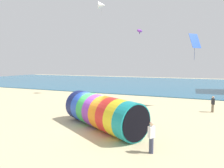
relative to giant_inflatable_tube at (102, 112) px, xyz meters
The scene contains 8 objects.
ground_plane 1.62m from the giant_inflatable_tube, behind, with size 120.00×120.00×0.00m, color #CCBA8C.
sea 36.08m from the giant_inflatable_tube, 91.65° to the left, with size 120.00×40.00×0.10m, color #236084.
giant_inflatable_tube is the anchor object (origin of this frame).
kite_handler 5.09m from the giant_inflatable_tube, 33.75° to the right, with size 0.39×0.42×1.75m.
kite_blue_diamond 13.89m from the giant_inflatable_tube, 59.97° to the left, with size 1.37×1.36×2.90m.
kite_purple_parafoil 16.47m from the giant_inflatable_tube, 93.48° to the left, with size 0.76×1.35×0.64m.
kite_white_delta 21.11m from the giant_inflatable_tube, 114.90° to the left, with size 1.60×1.59×2.14m.
bystander_near_water 11.91m from the giant_inflatable_tube, 46.88° to the left, with size 0.31×0.41×1.63m.
Camera 1 is at (7.19, -13.14, 4.81)m, focal length 32.00 mm.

